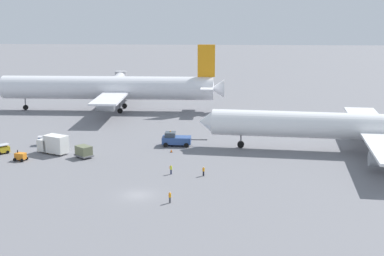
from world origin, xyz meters
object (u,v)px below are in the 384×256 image
Objects in this scene: gse_baggage_cart_near_cluster at (2,149)px; traffic_cone_nose_right at (171,151)px; gse_baggage_cart_trailing at (45,141)px; ground_crew_wing_walker_right at (171,169)px; airliner_at_gate_left at (109,88)px; pushback_tug at (176,139)px; gse_catering_truck_tall at (53,144)px; gse_gpu_cart_small at (20,156)px; jet_bridge at (118,80)px; airliner_being_pushed at (364,127)px; ground_crew_marshaller_foreground at (204,171)px; gse_container_dolly_flat at (84,151)px; ground_crew_ramp_agent_by_cones at (170,197)px.

gse_baggage_cart_near_cluster is 5.08× the size of traffic_cone_nose_right.
gse_baggage_cart_trailing is 1.85× the size of ground_crew_wing_walker_right.
airliner_at_gate_left reaches higher than pushback_tug.
gse_catering_truck_tall is at bearing 153.54° from ground_crew_wing_walker_right.
traffic_cone_nose_right is at bearing 14.89° from gse_gpu_cart_small.
pushback_tug is at bearing 17.28° from gse_catering_truck_tall.
jet_bridge is at bearing 96.48° from airliner_at_gate_left.
ground_crew_wing_walker_right is (22.88, -11.39, -0.94)m from gse_catering_truck_tall.
gse_catering_truck_tall is 25.58m from ground_crew_wing_walker_right.
airliner_being_pushed reaches higher than gse_gpu_cart_small.
gse_catering_truck_tall is at bearing 156.94° from ground_crew_marshaller_foreground.
ground_crew_marshaller_foreground is (21.89, -9.56, -0.36)m from gse_container_dolly_flat.
airliner_being_pushed is 35.93m from traffic_cone_nose_right.
ground_crew_wing_walker_right is 13.05m from ground_crew_ramp_agent_by_cones.
gse_container_dolly_flat is at bearing -40.85° from gse_baggage_cart_trailing.
ground_crew_ramp_agent_by_cones is (33.42, -23.69, -0.01)m from gse_baggage_cart_near_cluster.
gse_baggage_cart_trailing is 0.12× the size of jet_bridge.
airliner_being_pushed reaches higher than gse_catering_truck_tall.
airliner_at_gate_left is at bearing 108.36° from ground_crew_ramp_agent_by_cones.
gse_catering_truck_tall reaches higher than gse_container_dolly_flat.
gse_baggage_cart_near_cluster is (-9.50, -0.71, -0.90)m from gse_catering_truck_tall.
ground_crew_marshaller_foreground is at bearing -29.67° from gse_baggage_cart_trailing.
pushback_tug reaches higher than gse_baggage_cart_trailing.
jet_bridge reaches higher than ground_crew_ramp_agent_by_cones.
traffic_cone_nose_right is at bearing 94.78° from ground_crew_ramp_agent_by_cones.
ground_crew_wing_walker_right is at bearing -26.46° from gse_catering_truck_tall.
gse_catering_truck_tall reaches higher than ground_crew_marshaller_foreground.
pushback_tug is 0.37× the size of jet_bridge.
airliner_being_pushed is at bearing -48.72° from jet_bridge.
gse_baggage_cart_trailing reaches higher than ground_crew_marshaller_foreground.
gse_container_dolly_flat reaches higher than ground_crew_marshaller_foreground.
airliner_at_gate_left reaches higher than airliner_being_pushed.
jet_bridge reaches higher than ground_crew_marshaller_foreground.
gse_gpu_cart_small is 28.02m from ground_crew_wing_walker_right.
airliner_being_pushed is at bearing 28.37° from ground_crew_marshaller_foreground.
pushback_tug reaches higher than gse_container_dolly_flat.
pushback_tug is 18.38m from gse_container_dolly_flat.
ground_crew_marshaller_foreground is at bearing 71.00° from ground_crew_ramp_agent_by_cones.
airliner_being_pushed is at bearing 40.10° from ground_crew_ramp_agent_by_cones.
airliner_being_pushed is 38.76× the size of ground_crew_marshaller_foreground.
ground_crew_marshaller_foreground is (5.30, -0.61, -0.01)m from ground_crew_wing_walker_right.
gse_gpu_cart_small is at bearing -94.23° from gse_baggage_cart_trailing.
gse_baggage_cart_trailing is (-5.61, -35.45, -5.07)m from airliner_at_gate_left.
ground_crew_wing_walker_right is at bearing -68.50° from airliner_at_gate_left.
jet_bridge reaches higher than traffic_cone_nose_right.
ground_crew_marshaller_foreground is (-29.12, -15.72, -4.01)m from airliner_being_pushed.
ground_crew_ramp_agent_by_cones is 98.15m from jet_bridge.
ground_crew_marshaller_foreground is at bearing -70.35° from jet_bridge.
gse_gpu_cart_small is 34.32m from ground_crew_ramp_agent_by_cones.
gse_container_dolly_flat is 16.06m from traffic_cone_nose_right.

